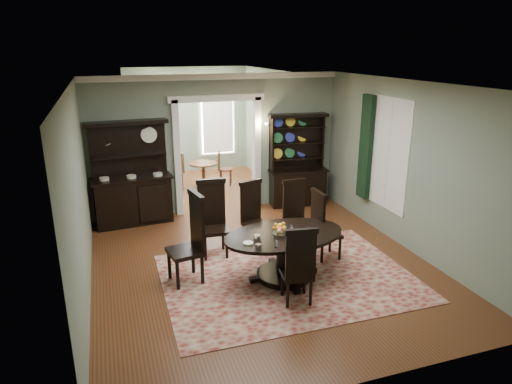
# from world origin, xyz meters

# --- Properties ---
(room) EXTENTS (5.51, 6.01, 3.01)m
(room) POSITION_xyz_m (0.00, 0.04, 1.58)
(room) COLOR brown
(room) RESTS_ON ground
(parlor) EXTENTS (3.51, 3.50, 3.01)m
(parlor) POSITION_xyz_m (0.00, 5.53, 1.52)
(parlor) COLOR brown
(parlor) RESTS_ON ground
(doorway_trim) EXTENTS (2.08, 0.25, 2.57)m
(doorway_trim) POSITION_xyz_m (0.00, 3.00, 1.62)
(doorway_trim) COLOR white
(doorway_trim) RESTS_ON floor
(right_window) EXTENTS (0.15, 1.47, 2.12)m
(right_window) POSITION_xyz_m (2.69, 0.93, 1.60)
(right_window) COLOR white
(right_window) RESTS_ON wall_right
(wall_sconce) EXTENTS (0.27, 0.21, 0.21)m
(wall_sconce) POSITION_xyz_m (0.95, 2.85, 1.89)
(wall_sconce) COLOR #B77D30
(wall_sconce) RESTS_ON back_wall_right
(rug) EXTENTS (3.94, 2.92, 0.01)m
(rug) POSITION_xyz_m (0.25, -0.52, 0.01)
(rug) COLOR maroon
(rug) RESTS_ON floor
(dining_table) EXTENTS (2.05, 1.96, 0.77)m
(dining_table) POSITION_xyz_m (0.19, -0.50, 0.54)
(dining_table) COLOR black
(dining_table) RESTS_ON rug
(centerpiece) EXTENTS (1.21, 0.78, 0.20)m
(centerpiece) POSITION_xyz_m (0.10, -0.55, 0.83)
(centerpiece) COLOR silver
(centerpiece) RESTS_ON dining_table
(chair_far_left) EXTENTS (0.54, 0.51, 1.35)m
(chair_far_left) POSITION_xyz_m (-0.66, 0.78, 0.71)
(chair_far_left) COLOR black
(chair_far_left) RESTS_ON rug
(chair_far_mid) EXTENTS (0.56, 0.54, 1.23)m
(chair_far_mid) POSITION_xyz_m (0.13, 0.90, 0.65)
(chair_far_mid) COLOR black
(chair_far_mid) RESTS_ON rug
(chair_far_right) EXTENTS (0.47, 0.43, 1.22)m
(chair_far_right) POSITION_xyz_m (0.90, 0.73, 0.64)
(chair_far_right) COLOR black
(chair_far_right) RESTS_ON rug
(chair_end_left) EXTENTS (0.59, 0.61, 1.44)m
(chair_end_left) POSITION_xyz_m (-1.19, -0.09, 0.76)
(chair_end_left) COLOR black
(chair_end_left) RESTS_ON rug
(chair_end_right) EXTENTS (0.45, 0.48, 1.24)m
(chair_end_right) POSITION_xyz_m (1.06, -0.05, 0.65)
(chair_end_right) COLOR black
(chair_end_right) RESTS_ON rug
(chair_near) EXTENTS (0.51, 0.49, 1.21)m
(chair_near) POSITION_xyz_m (0.08, -1.30, 0.63)
(chair_near) COLOR black
(chair_near) RESTS_ON rug
(sideboard) EXTENTS (1.67, 0.72, 2.14)m
(sideboard) POSITION_xyz_m (-1.89, 2.75, 0.75)
(sideboard) COLOR black
(sideboard) RESTS_ON floor
(welsh_dresser) EXTENTS (1.39, 0.62, 2.11)m
(welsh_dresser) POSITION_xyz_m (1.82, 2.77, 0.76)
(welsh_dresser) COLOR black
(welsh_dresser) RESTS_ON floor
(parlor_table) EXTENTS (0.72, 0.72, 0.67)m
(parlor_table) POSITION_xyz_m (0.02, 4.72, 0.44)
(parlor_table) COLOR #5A3419
(parlor_table) RESTS_ON parlor_floor
(parlor_chair_left) EXTENTS (0.43, 0.42, 0.96)m
(parlor_chair_left) POSITION_xyz_m (-0.65, 4.77, 0.51)
(parlor_chair_left) COLOR #5A3419
(parlor_chair_left) RESTS_ON parlor_floor
(parlor_chair_right) EXTENTS (0.42, 0.41, 0.89)m
(parlor_chair_right) POSITION_xyz_m (0.58, 4.83, 0.48)
(parlor_chair_right) COLOR #5A3419
(parlor_chair_right) RESTS_ON parlor_floor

